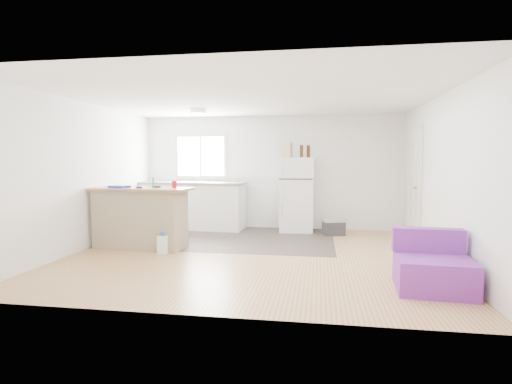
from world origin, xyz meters
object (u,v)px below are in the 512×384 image
at_px(kitchen_cabinets, 193,205).
at_px(cooler, 334,227).
at_px(cardboard_box, 287,150).
at_px(refrigerator, 296,195).
at_px(purple_seat, 432,268).
at_px(cleaner_jug, 163,244).
at_px(bottle_left, 301,151).
at_px(red_cup, 174,184).
at_px(blue_tray, 119,187).
at_px(bottle_right, 308,151).
at_px(peninsula, 140,217).
at_px(mop, 150,236).

bearing_deg(kitchen_cabinets, cooler, -2.63).
bearing_deg(cooler, cardboard_box, 146.81).
xyz_separation_m(refrigerator, purple_seat, (1.73, -3.50, -0.52)).
relative_size(refrigerator, cleaner_jug, 4.49).
relative_size(kitchen_cabinets, bottle_left, 9.11).
height_order(cooler, purple_seat, purple_seat).
xyz_separation_m(refrigerator, cleaner_jug, (-1.95, -2.34, -0.61)).
xyz_separation_m(red_cup, cardboard_box, (1.70, 1.89, 0.60)).
height_order(refrigerator, bottle_left, bottle_left).
distance_m(cooler, purple_seat, 3.33).
relative_size(cleaner_jug, blue_tray, 1.13).
xyz_separation_m(refrigerator, bottle_left, (0.10, -0.12, 0.88)).
bearing_deg(cardboard_box, bottle_right, 7.73).
bearing_deg(cooler, cleaner_jug, -160.67).
relative_size(purple_seat, red_cup, 7.10).
bearing_deg(cleaner_jug, refrigerator, 42.76).
xyz_separation_m(refrigerator, cardboard_box, (-0.19, -0.05, 0.91)).
distance_m(cooler, bottle_right, 1.60).
bearing_deg(purple_seat, refrigerator, 120.47).
bearing_deg(blue_tray, purple_seat, -17.78).
relative_size(refrigerator, purple_seat, 1.78).
bearing_deg(bottle_left, cleaner_jug, -132.70).
bearing_deg(bottle_right, peninsula, -143.79).
height_order(cooler, mop, mop).
relative_size(peninsula, cleaner_jug, 4.99).
relative_size(blue_tray, cardboard_box, 1.00).
bearing_deg(bottle_right, blue_tray, -145.96).
xyz_separation_m(red_cup, bottle_left, (1.99, 1.82, 0.57)).
height_order(kitchen_cabinets, cleaner_jug, kitchen_cabinets).
bearing_deg(cooler, blue_tray, -171.54).
bearing_deg(kitchen_cabinets, bottle_left, 0.69).
relative_size(refrigerator, blue_tray, 5.05).
distance_m(refrigerator, cardboard_box, 0.93).
height_order(refrigerator, purple_seat, refrigerator).
bearing_deg(cardboard_box, mop, -135.11).
relative_size(refrigerator, bottle_left, 6.07).
bearing_deg(cooler, kitchen_cabinets, 156.66).
distance_m(cleaner_jug, blue_tray, 1.26).
relative_size(peninsula, cooler, 3.50).
bearing_deg(bottle_left, cooler, -17.14).
distance_m(cleaner_jug, mop, 0.39).
relative_size(purple_seat, bottle_right, 3.41).
bearing_deg(bottle_left, refrigerator, 130.22).
bearing_deg(blue_tray, cardboard_box, 37.37).
relative_size(cooler, cardboard_box, 1.60).
relative_size(peninsula, bottle_right, 6.74).
bearing_deg(cardboard_box, kitchen_cabinets, 178.94).
relative_size(peninsula, refrigerator, 1.11).
bearing_deg(red_cup, bottle_right, 42.48).
relative_size(refrigerator, red_cup, 12.64).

